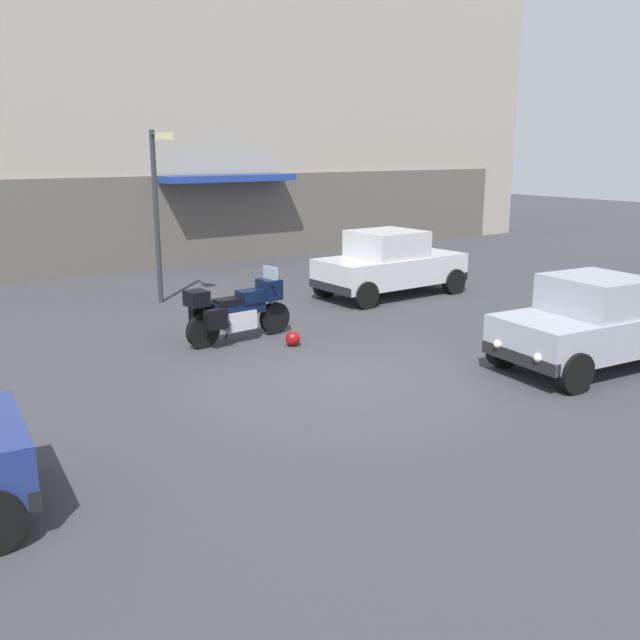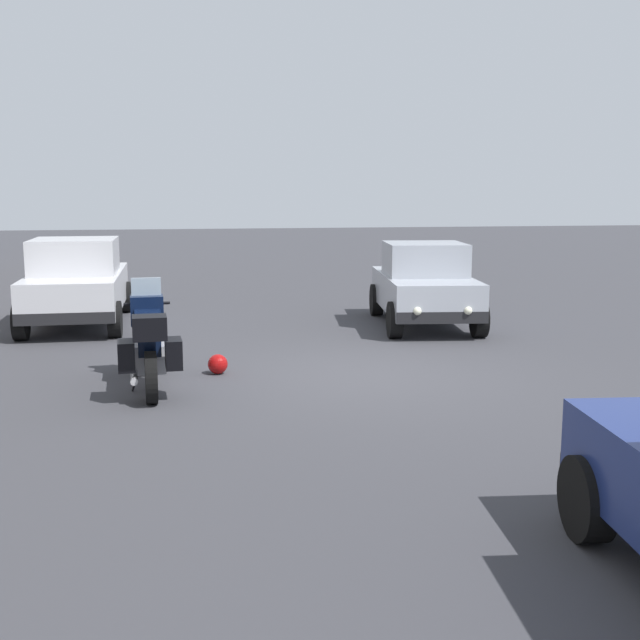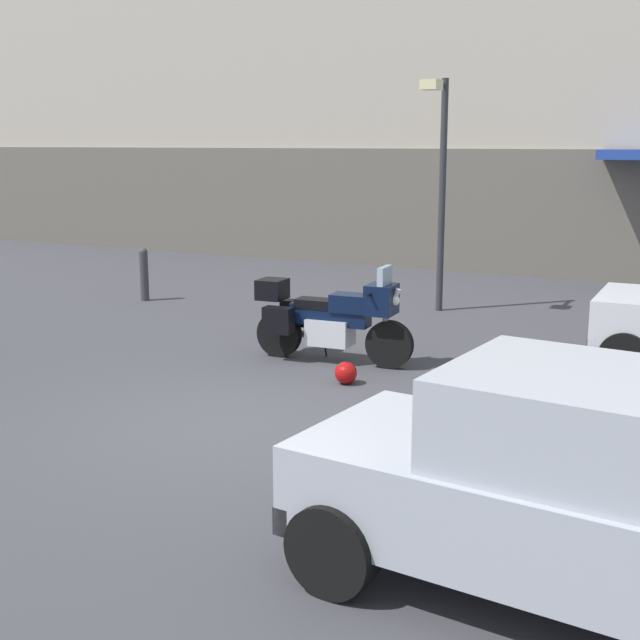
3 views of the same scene
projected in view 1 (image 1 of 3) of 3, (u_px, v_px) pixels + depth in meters
ground_plane at (342, 377)px, 11.15m from camera, size 80.00×80.00×0.00m
building_facade_rear at (75, 61)px, 19.94m from camera, size 36.12×3.40×12.21m
motorcycle at (238, 309)px, 13.12m from camera, size 2.26×0.79×1.36m
helmet at (293, 339)px, 12.90m from camera, size 0.28×0.28×0.28m
car_hatchback_near at (390, 264)px, 17.18m from camera, size 3.89×1.82×1.64m
car_compact_side at (594, 323)px, 11.46m from camera, size 3.59×2.03×1.56m
streetlamp_curbside at (158, 198)px, 15.90m from camera, size 0.28×0.94×4.01m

